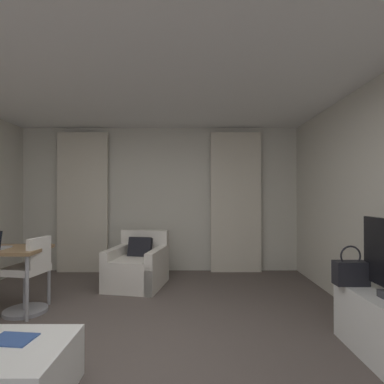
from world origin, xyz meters
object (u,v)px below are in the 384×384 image
armchair (138,267)px  desk_chair (29,279)px  coffee_table (10,376)px  magazine_open (13,339)px  handbag_primary (351,272)px

armchair → desk_chair: size_ratio=1.14×
desk_chair → coffee_table: 1.74m
magazine_open → armchair: bearing=80.9°
armchair → handbag_primary: 2.94m
armchair → coffee_table: size_ratio=1.37×
armchair → desk_chair: bearing=-135.5°
coffee_table → magazine_open: bearing=111.2°
coffee_table → magazine_open: size_ratio=2.44×
desk_chair → handbag_primary: handbag_primary is taller
armchair → coffee_table: bearing=-98.0°
handbag_primary → magazine_open: bearing=-164.3°
armchair → handbag_primary: (2.31, -1.78, 0.37)m
desk_chair → coffee_table: size_ratio=1.20×
armchair → handbag_primary: size_ratio=2.72×
desk_chair → coffee_table: bearing=-65.6°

